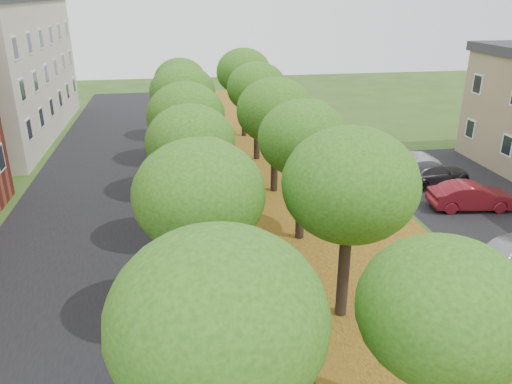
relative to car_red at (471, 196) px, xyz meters
name	(u,v)px	position (x,y,z in m)	size (l,w,h in m)	color
street_asphalt	(84,225)	(-19.75, 1.26, -0.71)	(8.00, 70.00, 0.01)	black
footpath	(236,215)	(-12.25, 1.26, -0.71)	(3.20, 70.00, 0.01)	black
leaf_verge	(330,208)	(-7.25, 1.26, -0.71)	(7.50, 70.00, 0.01)	olive
parking_lot	(467,192)	(1.25, 2.26, -0.71)	(9.00, 16.00, 0.01)	black
tree_row_west	(188,130)	(-14.45, 1.26, 3.87)	(4.04, 34.04, 6.32)	black
tree_row_east	(287,125)	(-9.65, 1.26, 3.87)	(4.04, 34.04, 6.32)	black
car_red	(471,196)	(0.00, 0.00, 0.00)	(1.51, 4.33, 1.43)	maroon
car_grey	(433,174)	(-0.18, 3.70, -0.04)	(1.89, 4.64, 1.35)	#333338
car_white	(398,159)	(-1.25, 6.32, 0.05)	(2.54, 5.50, 1.53)	silver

